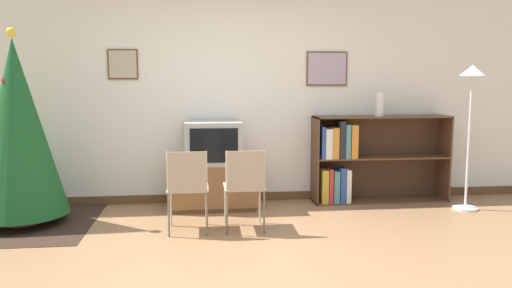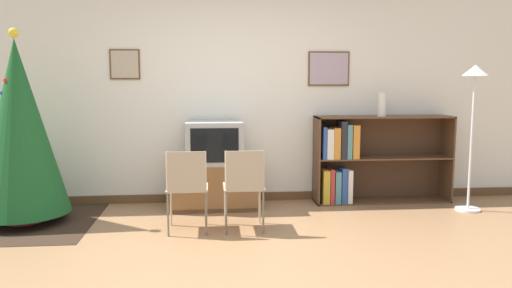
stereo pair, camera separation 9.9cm
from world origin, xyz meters
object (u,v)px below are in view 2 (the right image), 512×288
at_px(bookshelf, 359,160).
at_px(vase, 382,104).
at_px(christmas_tree, 19,128).
at_px(tv_console, 215,185).
at_px(folding_chair_right, 244,184).
at_px(folding_chair_left, 187,186).
at_px(television, 214,142).
at_px(standing_lamp, 474,100).

height_order(bookshelf, vase, vase).
distance_m(christmas_tree, tv_console, 2.17).
relative_size(christmas_tree, folding_chair_right, 2.44).
height_order(christmas_tree, folding_chair_left, christmas_tree).
relative_size(folding_chair_left, bookshelf, 0.49).
relative_size(christmas_tree, folding_chair_left, 2.44).
relative_size(folding_chair_right, bookshelf, 0.49).
distance_m(television, bookshelf, 1.78).
xyz_separation_m(tv_console, standing_lamp, (2.89, -0.40, 1.00)).
distance_m(television, folding_chair_left, 1.04).
relative_size(television, folding_chair_left, 0.79).
relative_size(tv_console, folding_chair_right, 1.20).
xyz_separation_m(tv_console, folding_chair_right, (0.28, -0.96, 0.21)).
bearing_deg(tv_console, christmas_tree, -167.32).
relative_size(television, vase, 2.26).
height_order(folding_chair_left, vase, vase).
bearing_deg(television, folding_chair_right, -73.87).
distance_m(television, vase, 2.04).
bearing_deg(vase, bookshelf, 168.77).
bearing_deg(folding_chair_right, vase, 30.69).
relative_size(folding_chair_right, standing_lamp, 0.50).
relative_size(tv_console, television, 1.52).
distance_m(folding_chair_right, standing_lamp, 2.78).
xyz_separation_m(bookshelf, vase, (0.24, -0.05, 0.67)).
distance_m(tv_console, vase, 2.20).
distance_m(folding_chair_left, bookshelf, 2.29).
distance_m(folding_chair_left, standing_lamp, 3.31).
distance_m(tv_console, folding_chair_right, 1.02).
relative_size(television, bookshelf, 0.39).
relative_size(television, standing_lamp, 0.39).
xyz_separation_m(bookshelf, standing_lamp, (1.13, -0.51, 0.74)).
xyz_separation_m(christmas_tree, standing_lamp, (4.88, 0.05, 0.27)).
bearing_deg(television, bookshelf, 3.58).
relative_size(christmas_tree, bookshelf, 1.20).
bearing_deg(tv_console, vase, 1.71).
distance_m(bookshelf, vase, 0.72).
bearing_deg(folding_chair_right, bookshelf, 35.82).
distance_m(christmas_tree, standing_lamp, 4.89).
xyz_separation_m(folding_chair_right, standing_lamp, (2.61, 0.56, 0.80)).
bearing_deg(folding_chair_right, christmas_tree, 167.32).
xyz_separation_m(christmas_tree, tv_console, (1.99, 0.45, -0.74)).
bearing_deg(standing_lamp, christmas_tree, -179.44).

